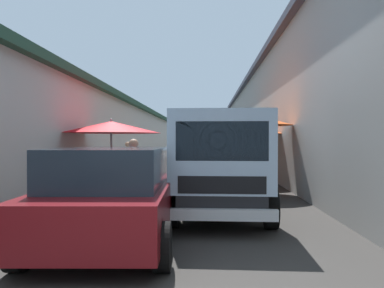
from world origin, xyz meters
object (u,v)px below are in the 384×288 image
fruit_stall_near_right (235,137)px  vendor_by_crates (128,159)px  delivery_truck (221,167)px  fruit_stall_mid_lane (112,135)px  plastic_stool (167,181)px  vendor_in_shade (134,169)px  fruit_stall_far_left (246,135)px  fruit_stall_far_right (250,131)px  hatchback_car (113,194)px

fruit_stall_near_right → vendor_by_crates: fruit_stall_near_right is taller
delivery_truck → fruit_stall_mid_lane: bearing=42.0°
fruit_stall_mid_lane → delivery_truck: fruit_stall_mid_lane is taller
plastic_stool → vendor_in_shade: bearing=172.6°
fruit_stall_far_left → plastic_stool: fruit_stall_far_left is taller
delivery_truck → vendor_in_shade: 2.16m
fruit_stall_near_right → delivery_truck: (-9.80, 1.01, -0.68)m
plastic_stool → fruit_stall_near_right: bearing=-24.0°
fruit_stall_far_left → plastic_stool: bearing=130.9°
plastic_stool → vendor_by_crates: bearing=37.1°
fruit_stall_mid_lane → vendor_by_crates: fruit_stall_mid_lane is taller
fruit_stall_far_left → delivery_truck: bearing=170.0°
fruit_stall_far_right → vendor_in_shade: (-2.92, 2.94, -0.92)m
hatchback_car → fruit_stall_far_right: bearing=-25.9°
vendor_by_crates → vendor_in_shade: bearing=-166.7°
plastic_stool → fruit_stall_far_right: bearing=-94.8°
fruit_stall_mid_lane → vendor_by_crates: bearing=3.2°
fruit_stall_far_right → fruit_stall_near_right: (5.91, 0.00, -0.12)m
plastic_stool → fruit_stall_mid_lane: bearing=116.4°
fruit_stall_mid_lane → delivery_truck: bearing=-138.0°
vendor_in_shade → plastic_stool: (3.13, -0.41, -0.59)m
vendor_in_shade → fruit_stall_far_left: bearing=-29.4°
fruit_stall_near_right → plastic_stool: size_ratio=5.12×
fruit_stall_far_left → hatchback_car: size_ratio=0.73×
delivery_truck → plastic_stool: 4.44m
plastic_stool → fruit_stall_far_left: bearing=-49.1°
vendor_by_crates → delivery_truck: bearing=-153.2°
fruit_stall_mid_lane → vendor_by_crates: size_ratio=1.89×
fruit_stall_near_right → fruit_stall_far_right: bearing=-180.0°
fruit_stall_mid_lane → hatchback_car: size_ratio=0.72×
hatchback_car → vendor_in_shade: 2.69m
fruit_stall_near_right → fruit_stall_mid_lane: fruit_stall_near_right is taller
fruit_stall_mid_lane → delivery_truck: (-3.36, -3.03, -0.68)m
fruit_stall_far_right → vendor_by_crates: 4.95m
fruit_stall_far_right → fruit_stall_far_left: size_ratio=0.84×
fruit_stall_far_right → hatchback_car: size_ratio=0.61×
fruit_stall_near_right → hatchback_car: (-11.50, 2.72, -0.98)m
fruit_stall_far_right → fruit_stall_mid_lane: 4.08m
fruit_stall_far_right → delivery_truck: (-3.90, 1.01, -0.80)m
fruit_stall_far_right → plastic_stool: size_ratio=5.59×
vendor_in_shade → delivery_truck: bearing=-116.9°
fruit_stall_near_right → plastic_stool: (-5.69, 2.53, -1.39)m
fruit_stall_far_left → plastic_stool: (-2.29, 2.64, -1.43)m
fruit_stall_far_left → hatchback_car: (-8.10, 2.83, -1.01)m
delivery_truck → plastic_stool: bearing=20.3°
fruit_stall_mid_lane → vendor_by_crates: 3.09m
fruit_stall_mid_lane → vendor_in_shade: (-2.38, -1.10, -0.80)m
fruit_stall_far_left → vendor_in_shade: fruit_stall_far_left is taller
fruit_stall_near_right → vendor_in_shade: size_ratio=1.39×
fruit_stall_mid_lane → hatchback_car: 5.32m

